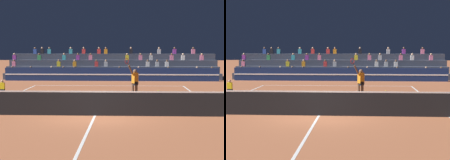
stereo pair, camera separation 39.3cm
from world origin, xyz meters
TOP-DOWN VIEW (x-y plane):
  - ground_plane at (0.00, 0.00)m, footprint 120.00×120.00m
  - court_lines at (0.00, 0.00)m, footprint 11.10×23.90m
  - tennis_net at (0.00, 0.00)m, footprint 12.00×0.10m
  - sponsor_banner_wall at (0.00, 15.69)m, footprint 18.00×0.26m
  - bleacher_stand at (-0.01, 18.86)m, footprint 19.04×3.80m
  - ball_kid_courtside at (-6.42, 7.17)m, footprint 0.30×0.36m
  - tennis_player at (1.77, 4.41)m, footprint 0.84×0.99m
  - tennis_ball at (3.41, 8.80)m, footprint 0.07×0.07m

SIDE VIEW (x-z plane):
  - ground_plane at x=0.00m, z-range 0.00..0.00m
  - court_lines at x=0.00m, z-range 0.00..0.01m
  - tennis_ball at x=3.41m, z-range 0.00..0.07m
  - ball_kid_courtside at x=-6.42m, z-range -0.09..0.75m
  - tennis_net at x=0.00m, z-range -0.01..1.09m
  - sponsor_banner_wall at x=0.00m, z-range 0.00..1.10m
  - bleacher_stand at x=-0.01m, z-range -0.58..2.25m
  - tennis_player at x=1.77m, z-range -0.21..2.18m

